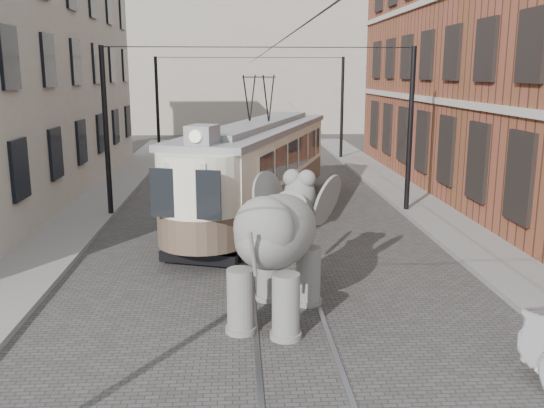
{
  "coord_description": "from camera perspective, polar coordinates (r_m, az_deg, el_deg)",
  "views": [
    {
      "loc": [
        -1.05,
        -15.1,
        5.08
      ],
      "look_at": [
        -0.25,
        -1.65,
        2.1
      ],
      "focal_mm": 39.21,
      "sensor_mm": 36.0,
      "label": 1
    }
  ],
  "objects": [
    {
      "name": "ground",
      "position": [
        15.97,
        0.53,
        -6.08
      ],
      "size": [
        120.0,
        120.0,
        0.0
      ],
      "primitive_type": "plane",
      "color": "#42403D"
    },
    {
      "name": "tram_rails",
      "position": [
        15.96,
        0.53,
        -6.04
      ],
      "size": [
        1.54,
        80.0,
        0.02
      ],
      "primitive_type": null,
      "color": "slate",
      "rests_on": "ground"
    },
    {
      "name": "sidewalk_right",
      "position": [
        17.4,
        20.73,
        -5.08
      ],
      "size": [
        2.0,
        60.0,
        0.15
      ],
      "primitive_type": "cube",
      "color": "slate",
      "rests_on": "ground"
    },
    {
      "name": "sidewalk_left",
      "position": [
        16.82,
        -22.28,
        -5.81
      ],
      "size": [
        2.0,
        60.0,
        0.15
      ],
      "primitive_type": "cube",
      "color": "slate",
      "rests_on": "ground"
    },
    {
      "name": "brick_building",
      "position": [
        26.96,
        23.8,
        13.41
      ],
      "size": [
        8.0,
        26.0,
        12.0
      ],
      "primitive_type": "cube",
      "color": "brown",
      "rests_on": "ground"
    },
    {
      "name": "distant_block",
      "position": [
        55.14,
        -2.42,
        14.46
      ],
      "size": [
        28.0,
        10.0,
        14.0
      ],
      "primitive_type": "cube",
      "color": "gray",
      "rests_on": "ground"
    },
    {
      "name": "catenary",
      "position": [
        20.23,
        -1.01,
        6.57
      ],
      "size": [
        11.0,
        30.2,
        6.0
      ],
      "primitive_type": null,
      "color": "black",
      "rests_on": "ground"
    },
    {
      "name": "tram",
      "position": [
        21.26,
        -1.23,
        5.49
      ],
      "size": [
        6.32,
        12.76,
        4.99
      ],
      "primitive_type": null,
      "rotation": [
        0.0,
        0.0,
        -0.31
      ],
      "color": "beige",
      "rests_on": "ground"
    },
    {
      "name": "elephant",
      "position": [
        12.37,
        0.44,
        -4.54
      ],
      "size": [
        4.13,
        5.39,
        2.92
      ],
      "primitive_type": null,
      "rotation": [
        0.0,
        0.0,
        -0.36
      ],
      "color": "#63615B",
      "rests_on": "ground"
    }
  ]
}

